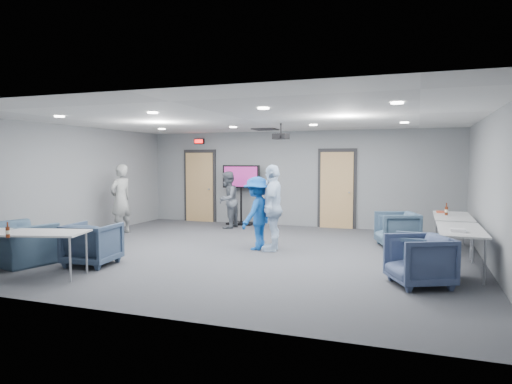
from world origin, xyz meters
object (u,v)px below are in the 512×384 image
(projector, at_px, (281,136))
(tv_stand, at_px, (241,191))
(person_c, at_px, (273,208))
(chair_right_a, at_px, (397,229))
(person_b, at_px, (227,200))
(table_front_left, at_px, (31,235))
(table_right_a, at_px, (453,218))
(table_right_b, at_px, (461,231))
(chair_front_a, at_px, (92,244))
(person_a, at_px, (121,199))
(chair_front_b, at_px, (17,244))
(person_d, at_px, (257,213))
(chair_right_b, at_px, (416,255))
(bottle_front, at_px, (8,232))
(bottle_right, at_px, (446,211))
(chair_right_c, at_px, (419,261))

(projector, bearing_deg, tv_stand, 134.55)
(person_c, relative_size, chair_right_a, 2.14)
(person_b, relative_size, table_front_left, 0.84)
(table_right_a, xyz_separation_m, table_right_b, (-0.00, -1.90, -0.00))
(chair_front_a, relative_size, tv_stand, 0.48)
(person_a, xyz_separation_m, table_right_b, (7.81, -1.43, -0.20))
(table_right_a, bearing_deg, person_c, 109.28)
(person_b, xyz_separation_m, table_right_a, (5.64, -1.35, -0.10))
(table_right_b, bearing_deg, table_front_left, 112.27)
(person_c, bearing_deg, person_b, -149.95)
(person_c, xyz_separation_m, tv_stand, (-2.04, 3.40, 0.09))
(chair_front_a, distance_m, table_right_a, 7.13)
(table_right_b, xyz_separation_m, table_front_left, (-6.54, -2.68, 0.00))
(table_right_a, bearing_deg, chair_front_b, 117.97)
(chair_right_a, bearing_deg, chair_front_a, -72.81)
(person_d, relative_size, table_right_b, 0.89)
(chair_right_b, distance_m, projector, 4.05)
(person_d, xyz_separation_m, tv_stand, (-1.69, 3.39, 0.22))
(table_right_a, bearing_deg, bottle_front, 128.60)
(chair_right_a, bearing_deg, bottle_right, 71.43)
(chair_right_a, xyz_separation_m, table_right_b, (1.10, -1.95, 0.30))
(chair_front_b, distance_m, bottle_right, 8.41)
(table_right_a, height_order, table_front_left, same)
(chair_right_a, relative_size, chair_front_a, 1.00)
(bottle_right, bearing_deg, chair_front_b, -151.34)
(person_d, bearing_deg, chair_front_a, -33.90)
(projector, bearing_deg, table_right_a, 15.57)
(person_b, xyz_separation_m, tv_stand, (0.08, 0.82, 0.20))
(chair_right_a, xyz_separation_m, table_right_a, (1.10, -0.05, 0.30))
(chair_front_b, xyz_separation_m, bottle_front, (1.07, -1.14, 0.45))
(person_c, height_order, chair_right_b, person_c)
(chair_right_b, distance_m, chair_front_b, 6.97)
(tv_stand, bearing_deg, person_a, -130.47)
(table_right_b, bearing_deg, bottle_right, 3.52)
(person_a, distance_m, table_right_a, 7.83)
(table_front_left, distance_m, bottle_right, 7.91)
(person_d, height_order, table_front_left, person_d)
(person_a, distance_m, table_front_left, 4.30)
(table_front_left, bearing_deg, person_c, 32.96)
(projector, bearing_deg, chair_right_a, 20.14)
(chair_right_c, xyz_separation_m, bottle_front, (-5.76, -2.07, 0.43))
(tv_stand, height_order, projector, projector)
(person_c, height_order, chair_front_a, person_c)
(person_a, relative_size, table_right_a, 1.02)
(person_b, height_order, chair_right_c, person_b)
(person_d, relative_size, tv_stand, 0.88)
(person_a, relative_size, chair_front_b, 1.55)
(bottle_right, height_order, projector, projector)
(table_front_left, xyz_separation_m, projector, (2.97, 4.09, 1.72))
(person_a, xyz_separation_m, bottle_front, (1.40, -4.65, -0.07))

